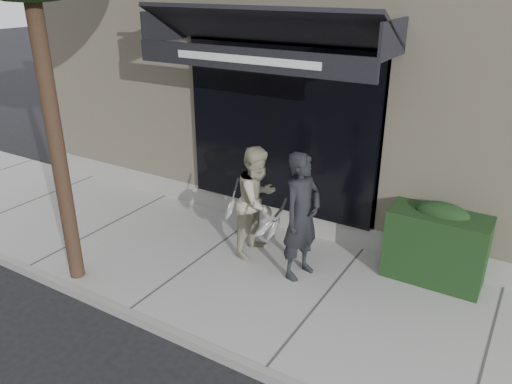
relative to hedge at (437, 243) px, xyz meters
The scene contains 7 objects.
ground 1.79m from the hedge, 131.35° to the right, with size 80.00×80.00×0.00m, color black.
sidewalk 1.77m from the hedge, 131.35° to the right, with size 20.00×3.00×0.12m, color #A5A59F.
curb 3.07m from the hedge, 111.45° to the right, with size 20.00×0.10×0.14m, color gray.
building_facade 4.39m from the hedge, 106.65° to the left, with size 14.30×8.04×5.64m.
hedge is the anchor object (origin of this frame).
pedestrian_front 1.90m from the hedge, 151.26° to the right, with size 0.76×0.95×1.81m.
pedestrian_back 2.57m from the hedge, 165.41° to the right, with size 0.73×0.88×1.68m.
Camera 1 is at (2.08, -5.14, 3.98)m, focal length 35.00 mm.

